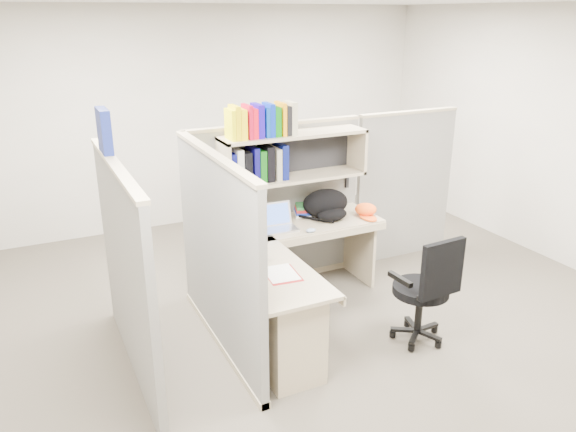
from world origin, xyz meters
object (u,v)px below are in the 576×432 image
backpack (328,205)px  snack_canister (261,253)px  task_chair (423,305)px  desk (291,301)px  laptop (279,218)px

backpack → snack_canister: (-0.95, -0.59, -0.09)m
backpack → task_chair: 1.35m
backpack → task_chair: bearing=-100.3°
desk → task_chair: (1.02, -0.38, -0.10)m
task_chair → desk: bearing=159.5°
desk → laptop: laptop is taller
snack_canister → laptop: bearing=52.4°
laptop → backpack: bearing=10.3°
task_chair → backpack: bearing=99.5°
laptop → snack_canister: 0.65m
backpack → task_chair: (0.21, -1.23, -0.52)m
laptop → snack_canister: (-0.39, -0.51, -0.07)m
desk → task_chair: size_ratio=1.80×
desk → backpack: backpack is taller
snack_canister → task_chair: size_ratio=0.10×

